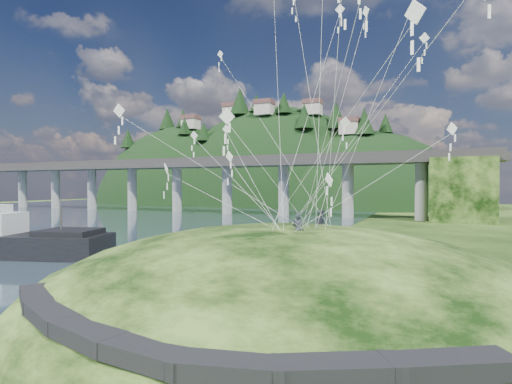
% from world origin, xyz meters
% --- Properties ---
extents(ground, '(320.00, 320.00, 0.00)m').
position_xyz_m(ground, '(0.00, 0.00, 0.00)').
color(ground, black).
rests_on(ground, ground).
extents(grass_hill, '(36.00, 32.00, 13.00)m').
position_xyz_m(grass_hill, '(8.00, 2.00, -1.50)').
color(grass_hill, black).
rests_on(grass_hill, ground).
extents(footpath, '(22.29, 5.84, 0.83)m').
position_xyz_m(footpath, '(7.46, -9.74, 2.08)').
color(footpath, black).
rests_on(footpath, ground).
extents(bridge, '(160.00, 11.00, 15.00)m').
position_xyz_m(bridge, '(-26.46, 70.07, 9.70)').
color(bridge, '#2D2B2B').
rests_on(bridge, ground).
extents(far_ridge, '(153.00, 70.00, 94.50)m').
position_xyz_m(far_ridge, '(-43.58, 122.17, -7.44)').
color(far_ridge, black).
rests_on(far_ridge, ground).
extents(work_barge, '(21.04, 11.08, 7.11)m').
position_xyz_m(work_barge, '(-24.56, 6.41, 1.78)').
color(work_barge, black).
rests_on(work_barge, ground).
extents(wooden_dock, '(14.59, 3.16, 1.03)m').
position_xyz_m(wooden_dock, '(-4.03, 6.33, 0.45)').
color(wooden_dock, '#382317').
rests_on(wooden_dock, ground).
extents(kite_flyers, '(1.21, 5.31, 1.98)m').
position_xyz_m(kite_flyers, '(9.27, 3.48, 5.88)').
color(kite_flyers, '#282C35').
rests_on(kite_flyers, ground).
extents(kite_swarm, '(20.86, 18.02, 20.72)m').
position_xyz_m(kite_swarm, '(8.84, 2.27, 15.36)').
color(kite_swarm, white).
rests_on(kite_swarm, ground).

